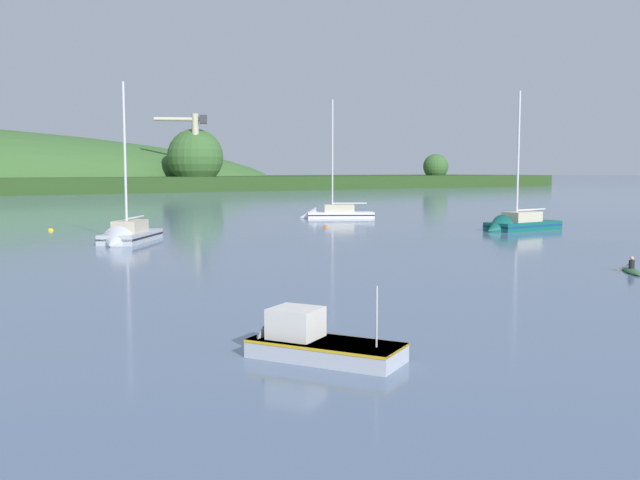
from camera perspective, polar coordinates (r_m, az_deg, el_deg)
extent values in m
sphere|color=#38602D|center=(210.21, -9.84, 6.49)|extent=(15.99, 15.99, 15.99)
sphere|color=#38602D|center=(262.38, 9.14, 5.77)|extent=(9.01, 9.01, 9.01)
cube|color=#4C4C51|center=(206.09, -9.77, 4.14)|extent=(5.68, 5.68, 2.00)
cylinder|color=#BCB293|center=(206.12, -9.82, 7.12)|extent=(1.95, 1.95, 19.47)
cylinder|color=#BCB293|center=(206.78, -11.27, 9.36)|extent=(11.83, 6.17, 1.07)
cube|color=#333338|center=(206.44, -9.23, 9.40)|extent=(2.95, 3.31, 2.34)
cube|color=#0F564C|center=(72.63, 15.78, 0.88)|extent=(8.20, 3.49, 1.37)
cone|color=#0F564C|center=(69.55, 13.69, 0.74)|extent=(2.17, 3.03, 2.91)
cube|color=navy|center=(72.60, 15.79, 1.13)|extent=(8.20, 3.52, 0.16)
cube|color=#BCB299|center=(72.39, 15.71, 1.79)|extent=(3.73, 2.27, 0.96)
cylinder|color=silver|center=(71.64, 15.42, 6.36)|extent=(0.21, 0.21, 12.45)
cylinder|color=silver|center=(73.37, 16.36, 2.31)|extent=(4.22, 0.41, 0.17)
cube|color=#ADB2BC|center=(60.39, -14.71, -0.02)|extent=(6.74, 7.51, 1.39)
cone|color=#ADB2BC|center=(57.02, -16.00, -0.38)|extent=(3.30, 3.13, 2.77)
cube|color=black|center=(60.36, -14.72, 0.30)|extent=(6.76, 7.53, 0.16)
cube|color=#BCB299|center=(60.12, -14.80, 1.07)|extent=(3.56, 3.79, 0.95)
cylinder|color=silver|center=(59.28, -15.18, 6.29)|extent=(0.20, 0.20, 11.89)
cylinder|color=silver|center=(61.18, -14.43, 1.73)|extent=(2.47, 3.11, 0.16)
cube|color=white|center=(86.99, 1.64, 1.80)|extent=(8.25, 6.18, 1.30)
cone|color=white|center=(86.76, -0.98, 1.79)|extent=(2.98, 3.20, 2.56)
cube|color=black|center=(86.97, 1.64, 2.01)|extent=(8.26, 6.20, 0.15)
cube|color=#BCB299|center=(86.91, 1.51, 2.52)|extent=(4.01, 3.32, 0.91)
cylinder|color=silver|center=(86.74, 1.00, 6.65)|extent=(0.19, 0.19, 13.41)
cylinder|color=silver|center=(86.99, 2.36, 2.92)|extent=(3.72, 2.15, 0.15)
cube|color=#ADB2BC|center=(22.24, 0.46, -9.01)|extent=(4.04, 4.99, 0.80)
cone|color=#ADB2BC|center=(23.35, -4.75, -8.32)|extent=(1.83, 1.50, 1.70)
cube|color=gold|center=(22.15, 0.46, -8.11)|extent=(4.07, 5.01, 0.08)
cube|color=silver|center=(22.51, -1.93, -6.56)|extent=(1.92, 1.95, 0.94)
cube|color=#192833|center=(22.81, -3.43, -6.04)|extent=(1.06, 0.67, 0.53)
cylinder|color=#B2B2B7|center=(21.27, 4.51, -6.07)|extent=(0.06, 0.06, 1.82)
ellipsoid|color=#33663D|center=(44.48, 23.42, -2.27)|extent=(2.82, 3.05, 0.30)
cylinder|color=black|center=(44.44, 23.44, -1.84)|extent=(0.45, 0.45, 0.55)
sphere|color=tan|center=(44.39, 23.46, -1.33)|extent=(0.22, 0.22, 0.22)
cylinder|color=olive|center=(44.47, 23.02, -1.91)|extent=(0.96, 0.86, 0.89)
sphere|color=#EA5B19|center=(72.42, 0.45, 0.98)|extent=(0.44, 0.44, 0.44)
cylinder|color=black|center=(72.40, 0.45, 1.19)|extent=(0.04, 0.04, 0.08)
sphere|color=yellow|center=(73.48, -20.54, 0.69)|extent=(0.52, 0.52, 0.52)
cylinder|color=black|center=(73.45, -20.55, 0.93)|extent=(0.04, 0.04, 0.08)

